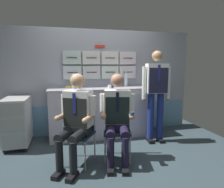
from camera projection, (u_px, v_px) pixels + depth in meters
ground at (111, 162)px, 2.90m from camera, size 4.80×4.80×0.04m
galley_bulkhead at (96, 83)px, 4.06m from camera, size 4.20×0.14×2.15m
galley_counter at (101, 112)px, 3.88m from camera, size 2.02×0.53×0.98m
service_trolley at (17, 121)px, 3.38m from camera, size 0.40×0.65×0.87m
folding_chair_left at (81, 127)px, 2.87m from camera, size 0.55×0.55×0.84m
crew_member_left at (76, 116)px, 2.69m from camera, size 0.62×0.72×1.31m
folding_chair_right at (117, 124)px, 3.01m from camera, size 0.48×0.48×0.84m
crew_member_right at (117, 114)px, 2.82m from camera, size 0.54×0.69×1.30m
crew_member_standing at (156, 89)px, 3.53m from camera, size 0.53×0.30×1.68m
water_bottle_short at (74, 81)px, 3.58m from camera, size 0.08×0.08×0.31m
water_bottle_tall at (126, 80)px, 4.08m from camera, size 0.07×0.07×0.31m
paper_cup_tan at (78, 87)px, 3.70m from camera, size 0.07×0.07×0.08m
espresso_cup_small at (110, 87)px, 3.77m from camera, size 0.07×0.07×0.06m
paper_cup_blue at (147, 86)px, 3.86m from camera, size 0.08×0.08×0.06m
coffee_cup_spare at (112, 86)px, 3.85m from camera, size 0.07×0.07×0.07m
snack_banana at (69, 87)px, 3.79m from camera, size 0.17×0.10×0.04m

